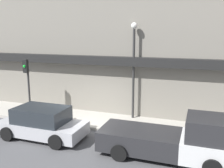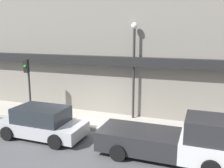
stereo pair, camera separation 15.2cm
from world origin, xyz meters
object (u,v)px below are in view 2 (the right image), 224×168
at_px(pickup_truck, 176,140).
at_px(traffic_light, 28,77).
at_px(parked_car, 42,123).
at_px(street_lamp, 134,60).
at_px(fire_hydrant, 66,115).

relative_size(pickup_truck, traffic_light, 1.65).
bearing_deg(pickup_truck, parked_car, 177.84).
xyz_separation_m(pickup_truck, traffic_light, (-9.02, 2.36, 1.69)).
bearing_deg(pickup_truck, street_lamp, 124.29).
bearing_deg(street_lamp, parked_car, -132.41).
xyz_separation_m(parked_car, street_lamp, (3.56, 3.89, 2.86)).
xyz_separation_m(parked_car, traffic_light, (-2.59, 2.36, 1.77)).
height_order(parked_car, fire_hydrant, parked_car).
xyz_separation_m(parked_car, fire_hydrant, (0.06, 2.17, -0.28)).
height_order(pickup_truck, parked_car, pickup_truck).
bearing_deg(pickup_truck, traffic_light, 163.19).
relative_size(pickup_truck, fire_hydrant, 9.52).
height_order(fire_hydrant, street_lamp, street_lamp).
height_order(street_lamp, traffic_light, street_lamp).
bearing_deg(street_lamp, pickup_truck, -53.55).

